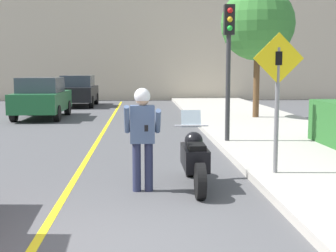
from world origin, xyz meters
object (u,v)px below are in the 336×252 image
object	(u,v)px
parked_car_green	(42,98)
parked_car_black	(78,91)
motorcycle	(194,159)
crossing_sign	(278,89)
person_biker	(142,129)
traffic_light	(229,47)
street_tree	(258,24)

from	to	relation	value
parked_car_green	parked_car_black	size ratio (longest dim) A/B	1.00
motorcycle	parked_car_black	distance (m)	18.36
crossing_sign	parked_car_black	distance (m)	18.48
motorcycle	crossing_sign	world-z (taller)	crossing_sign
person_biker	parked_car_green	world-z (taller)	person_biker
parked_car_black	crossing_sign	bearing A→B (deg)	-71.53
traffic_light	street_tree	world-z (taller)	street_tree
motorcycle	street_tree	size ratio (longest dim) A/B	0.43
person_biker	traffic_light	bearing A→B (deg)	63.27
traffic_light	street_tree	size ratio (longest dim) A/B	0.70
motorcycle	crossing_sign	distance (m)	1.94
person_biker	motorcycle	bearing A→B (deg)	16.83
crossing_sign	traffic_light	bearing A→B (deg)	92.54
motorcycle	crossing_sign	bearing A→B (deg)	12.32
crossing_sign	parked_car_black	size ratio (longest dim) A/B	0.60
parked_car_black	motorcycle	bearing A→B (deg)	-76.35
person_biker	parked_car_green	size ratio (longest dim) A/B	0.41
person_biker	parked_car_black	xyz separation A→B (m)	(-3.44, 18.11, -0.20)
crossing_sign	traffic_light	size ratio (longest dim) A/B	0.72
motorcycle	parked_car_green	xyz separation A→B (m)	(-5.00, 11.61, 0.37)
crossing_sign	parked_car_black	bearing A→B (deg)	108.47
street_tree	parked_car_green	xyz separation A→B (m)	(-8.58, 1.44, -2.89)
traffic_light	parked_car_black	bearing A→B (deg)	112.57
person_biker	traffic_light	size ratio (longest dim) A/B	0.49
parked_car_black	traffic_light	bearing A→B (deg)	-67.43
person_biker	street_tree	size ratio (longest dim) A/B	0.34
crossing_sign	street_tree	bearing A→B (deg)	78.18
street_tree	parked_car_black	xyz separation A→B (m)	(-7.91, 7.67, -2.89)
traffic_light	parked_car_green	distance (m)	9.93
street_tree	parked_car_green	size ratio (longest dim) A/B	1.20
parked_car_black	person_biker	bearing A→B (deg)	-79.25
person_biker	parked_car_black	size ratio (longest dim) A/B	0.41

